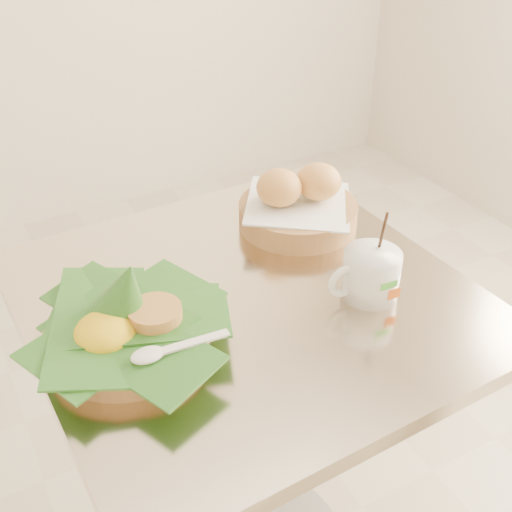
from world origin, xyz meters
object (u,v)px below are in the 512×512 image
bread_basket (298,205)px  cafe_table (248,389)px  coffee_mug (370,273)px  rice_basket (127,324)px

bread_basket → cafe_table: bearing=-141.0°
cafe_table → coffee_mug: size_ratio=4.65×
bread_basket → coffee_mug: (-0.02, -0.25, 0.00)m
cafe_table → rice_basket: bearing=-172.6°
coffee_mug → cafe_table: bearing=151.1°
cafe_table → rice_basket: rice_basket is taller
cafe_table → coffee_mug: bearing=-28.9°
cafe_table → bread_basket: bread_basket is taller
rice_basket → coffee_mug: bearing=-9.9°
bread_basket → coffee_mug: size_ratio=1.68×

